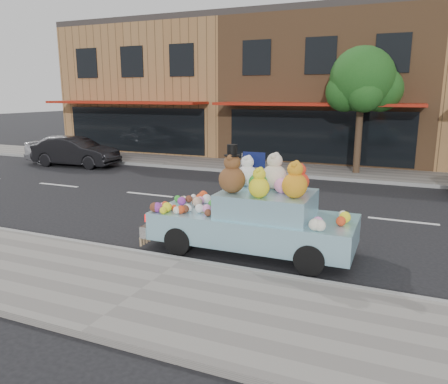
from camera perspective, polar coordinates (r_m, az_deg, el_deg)
The scene contains 11 objects.
ground at distance 13.34m, azimuth 4.94°, elevation -1.89°, with size 120.00×120.00×0.00m, color black.
near_sidewalk at distance 7.76m, azimuth -10.72°, elevation -12.66°, with size 60.00×3.00×0.12m, color gray.
far_sidewalk at distance 19.48m, azimuth 10.98°, elevation 2.77°, with size 60.00×3.00×0.12m, color gray.
near_kerb at distance 8.93m, azimuth -5.32°, elevation -8.96°, with size 60.00×0.12×0.13m, color gray.
far_kerb at distance 18.04m, azimuth 9.96°, elevation 2.04°, with size 60.00×0.12×0.13m, color gray.
storefront_left at distance 28.00m, azimuth -7.02°, elevation 13.25°, with size 10.00×9.80×7.30m.
storefront_mid at distance 24.58m, azimuth 14.17°, elevation 13.05°, with size 10.00×9.80×7.30m.
street_tree at distance 18.93m, azimuth 17.66°, elevation 13.19°, with size 3.00×2.70×5.22m.
car_silver at distance 22.77m, azimuth -19.42°, elevation 5.39°, with size 1.71×4.24×1.45m, color silver.
car_dark at distance 21.74m, azimuth -18.78°, elevation 5.00°, with size 1.44×4.12×1.36m, color black.
art_car at distance 9.37m, azimuth 3.91°, elevation -3.12°, with size 4.51×1.82×2.35m.
Camera 1 is at (4.00, -12.27, 3.36)m, focal length 35.00 mm.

